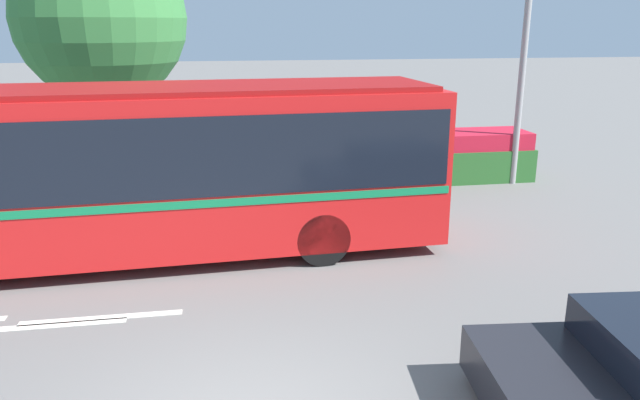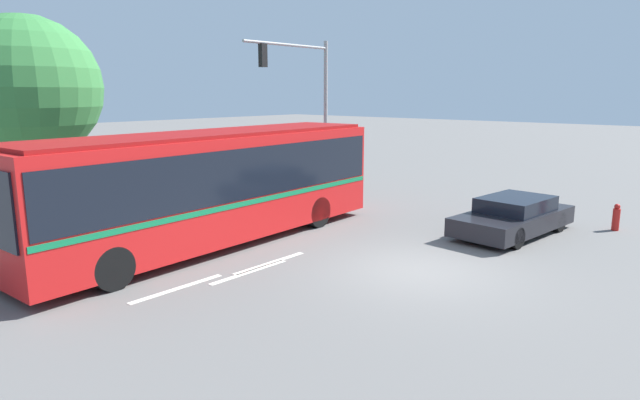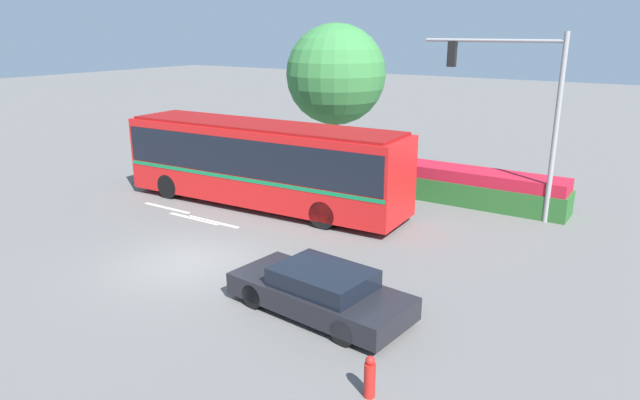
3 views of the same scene
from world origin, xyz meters
The scene contains 6 objects.
city_bus centered at (-1.71, 5.73, 1.84)m, with size 11.72×3.06×3.23m.
traffic_light_pole centered at (6.81, 9.74, 4.34)m, with size 4.99×0.24×6.58m.
flowering_hedge centered at (4.49, 10.45, 0.68)m, with size 8.38×1.48×1.38m.
street_tree_left centered at (-3.34, 13.74, 4.47)m, with size 4.98×4.98×6.96m.
lane_stripe_near centered at (-1.99, 3.18, 0.01)m, with size 2.40×0.16×0.01m, color silver.
lane_stripe_mid centered at (-2.81, 3.05, 0.01)m, with size 2.40×0.16×0.01m, color silver.
Camera 1 is at (-0.12, -5.63, 4.31)m, focal length 34.06 mm.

